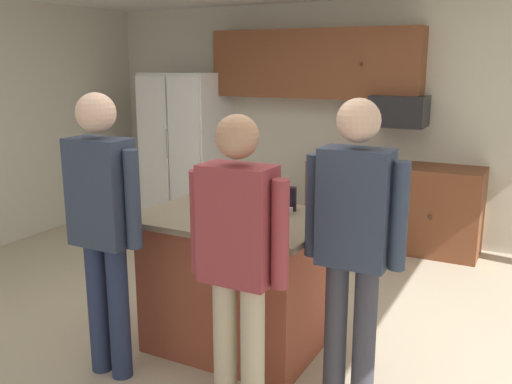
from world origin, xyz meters
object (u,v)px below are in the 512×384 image
Objects in this scene: tumbler_amber at (317,205)px; person_guest_by_door at (103,217)px; refrigerator at (186,147)px; glass_stout_tall at (292,199)px; mug_ceramic_white at (231,214)px; microwave_over_range at (399,111)px; person_guest_right at (238,253)px; person_elder_center at (354,235)px; kitchen_island at (236,281)px; glass_dark_ale at (259,222)px; serving_tray at (254,212)px.

person_guest_by_door is at bearing -136.63° from tumbler_amber.
person_guest_by_door is (1.66, -3.28, 0.13)m from refrigerator.
refrigerator reaches higher than person_guest_by_door.
mug_ceramic_white is at bearing -118.78° from glass_stout_tall.
refrigerator reaches higher than mug_ceramic_white.
person_guest_right is (0.03, -3.45, -0.47)m from microwave_over_range.
person_elder_center is at bearing -42.99° from refrigerator.
glass_dark_ale is at bearing -39.37° from kitchen_island.
refrigerator is 10.99× the size of glass_stout_tall.
person_guest_right is at bearing -92.47° from tumbler_amber.
mug_ceramic_white is (-0.35, -2.88, -0.44)m from microwave_over_range.
kitchen_island is at bearing 0.00° from person_guest_right.
glass_dark_ale is at bearing -106.39° from tumbler_amber.
person_elder_center reaches higher than tumbler_amber.
person_elder_center is 0.72m from tumbler_amber.
person_elder_center is 10.68× the size of glass_stout_tall.
refrigerator is at bearing 138.95° from tumbler_amber.
person_elder_center is at bearing -24.01° from serving_tray.
serving_tray reaches higher than kitchen_island.
person_guest_by_door is 10.74× the size of glass_stout_tall.
refrigerator is 1.03× the size of person_elder_center.
glass_stout_tall is 0.38× the size of serving_tray.
person_guest_by_door is at bearing -130.72° from serving_tray.
person_guest_by_door reaches higher than glass_dark_ale.
tumbler_amber is at bearing -41.05° from refrigerator.
person_guest_right reaches higher than kitchen_island.
microwave_over_range reaches higher than serving_tray.
mug_ceramic_white is at bearing 157.91° from glass_dark_ale.
person_guest_by_door reaches higher than tumbler_amber.
refrigerator is 1.07× the size of person_guest_right.
person_guest_right reaches higher than microwave_over_range.
glass_stout_tall is 0.29m from serving_tray.
glass_stout_tall is (-0.62, 0.57, 0.01)m from person_elder_center.
person_guest_right reaches higher than serving_tray.
person_elder_center is at bearing -8.99° from mug_ceramic_white.
glass_dark_ale is (0.02, -0.53, -0.02)m from glass_stout_tall.
person_elder_center reaches higher than person_guest_right.
tumbler_amber is at bearing 46.23° from mug_ceramic_white.
person_guest_right is 3.87× the size of serving_tray.
person_guest_right reaches higher than glass_dark_ale.
microwave_over_range is 0.33× the size of person_guest_right.
serving_tray is (-0.21, 0.33, -0.04)m from glass_dark_ale.
microwave_over_range is at bearing 88.34° from glass_dark_ale.
kitchen_island is 10.33× the size of tumbler_amber.
glass_dark_ale is at bearing -57.30° from serving_tray.
serving_tray is at bearing -6.51° from person_elder_center.
refrigerator is 1.02× the size of person_guest_by_door.
person_guest_right is 0.97m from person_guest_by_door.
glass_dark_ale is (0.26, -0.11, 0.01)m from mug_ceramic_white.
kitchen_island is at bearing 0.00° from person_guest_by_door.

